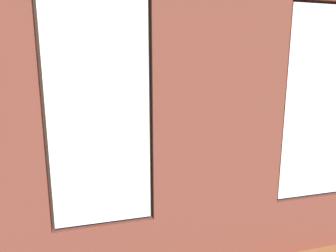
{
  "coord_description": "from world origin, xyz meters",
  "views": [
    {
      "loc": [
        1.28,
        5.17,
        2.18
      ],
      "look_at": [
        -0.02,
        0.4,
        1.16
      ],
      "focal_mm": 32.0,
      "sensor_mm": 36.0,
      "label": 1
    }
  ],
  "objects": [
    {
      "name": "coffee_table",
      "position": [
        -0.06,
        0.29,
        0.37
      ],
      "size": [
        1.41,
        0.71,
        0.42
      ],
      "color": "olive",
      "rests_on": "ground_plane"
    },
    {
      "name": "media_console",
      "position": [
        2.7,
        -0.18,
        0.24
      ],
      "size": [
        1.09,
        0.42,
        0.48
      ],
      "primitive_type": "cube",
      "color": "black",
      "rests_on": "ground_plane"
    },
    {
      "name": "cup_ceramic",
      "position": [
        -0.16,
        0.39,
        0.47
      ],
      "size": [
        0.08,
        0.08,
        0.1
      ],
      "primitive_type": "cylinder",
      "color": "#33567F",
      "rests_on": "coffee_table"
    },
    {
      "name": "potted_plant_mid_room_small",
      "position": [
        -1.14,
        -0.79,
        0.33
      ],
      "size": [
        0.27,
        0.27,
        0.49
      ],
      "color": "beige",
      "rests_on": "ground_plane"
    },
    {
      "name": "papasan_chair",
      "position": [
        0.85,
        -1.34,
        0.44
      ],
      "size": [
        1.06,
        1.06,
        0.68
      ],
      "color": "olive",
      "rests_on": "ground_plane"
    },
    {
      "name": "tv_flatscreen",
      "position": [
        2.7,
        -0.18,
        0.83
      ],
      "size": [
        0.96,
        0.2,
        0.69
      ],
      "color": "black",
      "rests_on": "media_console"
    },
    {
      "name": "couch_by_window",
      "position": [
        0.09,
        1.78,
        0.33
      ],
      "size": [
        1.91,
        0.87,
        0.8
      ],
      "color": "black",
      "rests_on": "ground_plane"
    },
    {
      "name": "table_plant_small",
      "position": [
        0.12,
        0.2,
        0.52
      ],
      "size": [
        0.11,
        0.11,
        0.19
      ],
      "color": "gray",
      "rests_on": "coffee_table"
    },
    {
      "name": "couch_left",
      "position": [
        -2.35,
        0.36,
        0.33
      ],
      "size": [
        0.98,
        1.89,
        0.8
      ],
      "rotation": [
        0.0,
        0.0,
        1.63
      ],
      "color": "black",
      "rests_on": "ground_plane"
    },
    {
      "name": "remote_black",
      "position": [
        -0.44,
        0.16,
        0.43
      ],
      "size": [
        0.17,
        0.13,
        0.02
      ],
      "primitive_type": "cube",
      "rotation": [
        0.0,
        0.0,
        5.26
      ],
      "color": "black",
      "rests_on": "coffee_table"
    },
    {
      "name": "remote_gray",
      "position": [
        -0.06,
        0.29,
        0.43
      ],
      "size": [
        0.17,
        0.06,
        0.02
      ],
      "primitive_type": "cube",
      "rotation": [
        0.0,
        0.0,
        4.79
      ],
      "color": "#59595B",
      "rests_on": "coffee_table"
    },
    {
      "name": "ground_plane",
      "position": [
        0.0,
        0.0,
        -0.05
      ],
      "size": [
        6.69,
        5.62,
        0.1
      ],
      "primitive_type": "cube",
      "color": "brown"
    },
    {
      "name": "candle_jar",
      "position": [
        0.37,
        0.39,
        0.48
      ],
      "size": [
        0.08,
        0.08,
        0.12
      ],
      "primitive_type": "cylinder",
      "color": "#B7333D",
      "rests_on": "coffee_table"
    },
    {
      "name": "brick_wall_with_windows",
      "position": [
        -0.0,
        2.43,
        1.58
      ],
      "size": [
        6.09,
        0.3,
        3.22
      ],
      "color": "brown",
      "rests_on": "ground_plane"
    },
    {
      "name": "potted_plant_between_couches",
      "position": [
        -1.32,
        1.72,
        0.54
      ],
      "size": [
        0.9,
        0.87,
        1.16
      ],
      "color": "brown",
      "rests_on": "ground_plane"
    },
    {
      "name": "potted_plant_corner_near_left",
      "position": [
        -2.51,
        -1.81,
        0.77
      ],
      "size": [
        1.0,
        1.04,
        1.54
      ],
      "color": "brown",
      "rests_on": "ground_plane"
    },
    {
      "name": "potted_plant_near_tv",
      "position": [
        2.15,
        0.8,
        0.7
      ],
      "size": [
        0.77,
        0.83,
        1.17
      ],
      "color": "gray",
      "rests_on": "ground_plane"
    },
    {
      "name": "potted_plant_foreground_right",
      "position": [
        2.4,
        -1.76,
        0.66
      ],
      "size": [
        0.6,
        0.6,
        1.04
      ],
      "color": "#9E5638",
      "rests_on": "ground_plane"
    }
  ]
}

